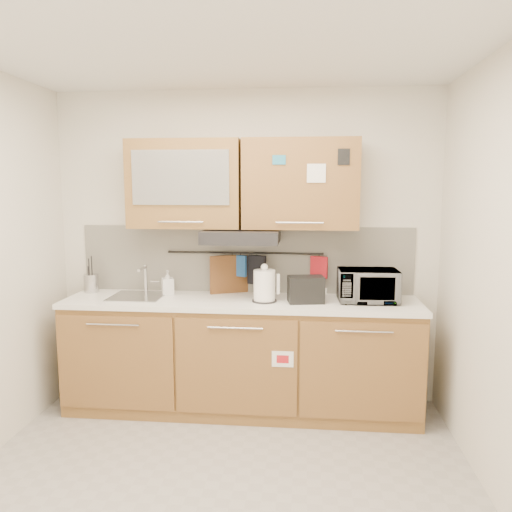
# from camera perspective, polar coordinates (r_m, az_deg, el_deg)

# --- Properties ---
(floor) EXTENTS (3.20, 3.20, 0.00)m
(floor) POSITION_cam_1_polar(r_m,az_deg,el_deg) (3.26, -4.64, -25.88)
(floor) COLOR #9E9993
(floor) RESTS_ON ground
(ceiling) EXTENTS (3.20, 3.20, 0.00)m
(ceiling) POSITION_cam_1_polar(r_m,az_deg,el_deg) (2.82, -5.29, 24.16)
(ceiling) COLOR white
(ceiling) RESTS_ON wall_back
(wall_back) EXTENTS (3.20, 0.00, 3.20)m
(wall_back) POSITION_cam_1_polar(r_m,az_deg,el_deg) (4.22, -1.23, 0.99)
(wall_back) COLOR silver
(wall_back) RESTS_ON ground
(base_cabinet) EXTENTS (2.80, 0.64, 0.88)m
(base_cabinet) POSITION_cam_1_polar(r_m,az_deg,el_deg) (4.13, -1.71, -11.95)
(base_cabinet) COLOR olive
(base_cabinet) RESTS_ON floor
(countertop) EXTENTS (2.82, 0.62, 0.04)m
(countertop) POSITION_cam_1_polar(r_m,az_deg,el_deg) (3.99, -1.74, -5.27)
(countertop) COLOR white
(countertop) RESTS_ON base_cabinet
(backsplash) EXTENTS (2.80, 0.02, 0.56)m
(backsplash) POSITION_cam_1_polar(r_m,az_deg,el_deg) (4.22, -1.25, -0.38)
(backsplash) COLOR silver
(backsplash) RESTS_ON countertop
(upper_cabinets) EXTENTS (1.82, 0.37, 0.70)m
(upper_cabinets) POSITION_cam_1_polar(r_m,az_deg,el_deg) (4.01, -1.63, 8.22)
(upper_cabinets) COLOR olive
(upper_cabinets) RESTS_ON wall_back
(range_hood) EXTENTS (0.60, 0.46, 0.10)m
(range_hood) POSITION_cam_1_polar(r_m,az_deg,el_deg) (3.96, -1.67, 2.27)
(range_hood) COLOR black
(range_hood) RESTS_ON upper_cabinets
(sink) EXTENTS (0.42, 0.40, 0.26)m
(sink) POSITION_cam_1_polar(r_m,az_deg,el_deg) (4.19, -13.34, -4.49)
(sink) COLOR silver
(sink) RESTS_ON countertop
(utensil_rail) EXTENTS (1.30, 0.02, 0.02)m
(utensil_rail) POSITION_cam_1_polar(r_m,az_deg,el_deg) (4.18, -1.31, 0.36)
(utensil_rail) COLOR black
(utensil_rail) RESTS_ON backsplash
(utensil_crock) EXTENTS (0.15, 0.15, 0.31)m
(utensil_crock) POSITION_cam_1_polar(r_m,az_deg,el_deg) (4.47, -18.29, -2.93)
(utensil_crock) COLOR #B4B4B8
(utensil_crock) RESTS_ON countertop
(kettle) EXTENTS (0.22, 0.21, 0.30)m
(kettle) POSITION_cam_1_polar(r_m,az_deg,el_deg) (3.89, 0.99, -3.50)
(kettle) COLOR white
(kettle) RESTS_ON countertop
(toaster) EXTENTS (0.29, 0.21, 0.21)m
(toaster) POSITION_cam_1_polar(r_m,az_deg,el_deg) (3.88, 5.72, -3.79)
(toaster) COLOR black
(toaster) RESTS_ON countertop
(microwave) EXTENTS (0.47, 0.33, 0.25)m
(microwave) POSITION_cam_1_polar(r_m,az_deg,el_deg) (3.98, 12.65, -3.33)
(microwave) COLOR #999999
(microwave) RESTS_ON countertop
(soap_bottle) EXTENTS (0.12, 0.12, 0.20)m
(soap_bottle) POSITION_cam_1_polar(r_m,az_deg,el_deg) (4.21, -10.06, -2.99)
(soap_bottle) COLOR #999999
(soap_bottle) RESTS_ON countertop
(cutting_board) EXTENTS (0.36, 0.18, 0.47)m
(cutting_board) POSITION_cam_1_polar(r_m,az_deg,el_deg) (4.22, -2.74, -3.08)
(cutting_board) COLOR brown
(cutting_board) RESTS_ON utensil_rail
(oven_mitt) EXTENTS (0.11, 0.07, 0.18)m
(oven_mitt) POSITION_cam_1_polar(r_m,az_deg,el_deg) (4.18, -1.79, -1.14)
(oven_mitt) COLOR #1E4B8C
(oven_mitt) RESTS_ON utensil_rail
(dark_pouch) EXTENTS (0.16, 0.09, 0.24)m
(dark_pouch) POSITION_cam_1_polar(r_m,az_deg,el_deg) (4.17, 0.08, -1.60)
(dark_pouch) COLOR black
(dark_pouch) RESTS_ON utensil_rail
(pot_holder) EXTENTS (0.14, 0.08, 0.18)m
(pot_holder) POSITION_cam_1_polar(r_m,az_deg,el_deg) (4.15, 7.20, -1.28)
(pot_holder) COLOR #A8161F
(pot_holder) RESTS_ON utensil_rail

